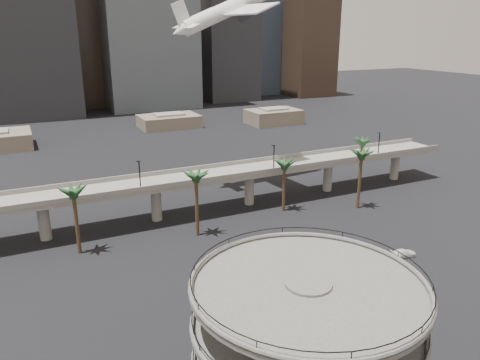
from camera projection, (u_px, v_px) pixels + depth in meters
name	position (u px, v px, depth m)	size (l,w,h in m)	color
parking_ramp	(306.00, 341.00, 45.07)	(22.20, 22.20, 17.35)	#4E4C49
overpass	(204.00, 180.00, 101.77)	(130.00, 9.30, 14.70)	slate
palm_trees	(269.00, 165.00, 98.68)	(76.40, 18.40, 14.00)	#41311B
low_buildings	(138.00, 127.00, 180.78)	(135.00, 27.50, 6.80)	brown
skyline	(112.00, 21.00, 236.09)	(269.00, 86.00, 116.86)	#88755E
airborne_jet	(233.00, 7.00, 110.25)	(33.50, 30.45, 15.62)	silver
car_a	(275.00, 306.00, 67.15)	(1.67, 4.15, 1.42)	red
car_b	(347.00, 255.00, 82.25)	(1.41, 4.04, 1.33)	black
car_c	(403.00, 253.00, 83.03)	(1.94, 4.77, 1.38)	white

